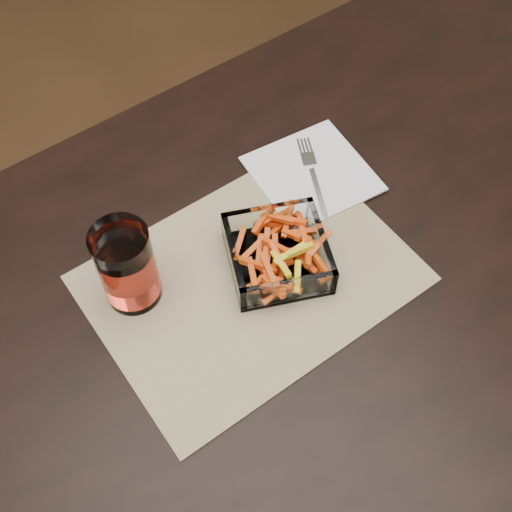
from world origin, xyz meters
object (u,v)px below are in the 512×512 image
object	(u,v)px
dining_table	(300,303)
fork	(313,173)
glass_bowl	(277,255)
tumbler	(127,268)

from	to	relation	value
dining_table	fork	bearing A→B (deg)	46.77
glass_bowl	tumbler	bearing A→B (deg)	156.80
glass_bowl	tumbler	size ratio (longest dim) A/B	1.32
tumbler	glass_bowl	bearing A→B (deg)	-23.20
glass_bowl	dining_table	bearing A→B (deg)	-58.67
tumbler	fork	world-z (taller)	tumbler
dining_table	glass_bowl	world-z (taller)	glass_bowl
glass_bowl	tumbler	world-z (taller)	tumbler
glass_bowl	fork	xyz separation A→B (m)	(0.15, 0.10, -0.02)
glass_bowl	fork	distance (m)	0.18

